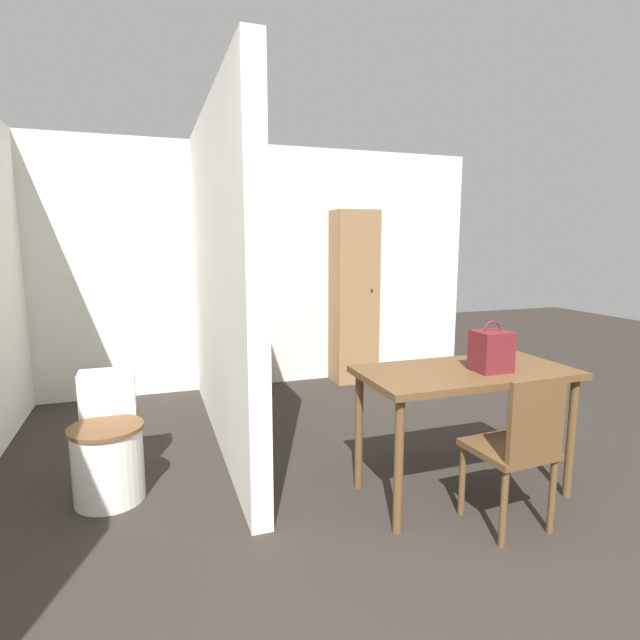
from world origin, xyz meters
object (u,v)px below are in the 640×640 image
at_px(wooden_cabinet, 354,297).
at_px(toilet, 108,449).
at_px(wooden_chair, 518,446).
at_px(handbag, 491,351).
at_px(dining_table, 465,384).

bearing_deg(wooden_cabinet, toilet, -141.94).
distance_m(wooden_chair, handbag, 0.57).
distance_m(dining_table, wooden_chair, 0.49).
height_order(wooden_chair, toilet, wooden_chair).
height_order(toilet, wooden_cabinet, wooden_cabinet).
height_order(dining_table, toilet, dining_table).
distance_m(dining_table, toilet, 2.18).
bearing_deg(toilet, dining_table, -17.81).
relative_size(wooden_chair, toilet, 1.19).
bearing_deg(wooden_cabinet, wooden_chair, -96.16).
bearing_deg(wooden_cabinet, dining_table, -97.71).
height_order(toilet, handbag, handbag).
xyz_separation_m(dining_table, wooden_cabinet, (0.34, 2.52, 0.24)).
bearing_deg(handbag, toilet, 161.13).
bearing_deg(wooden_chair, toilet, 148.86).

